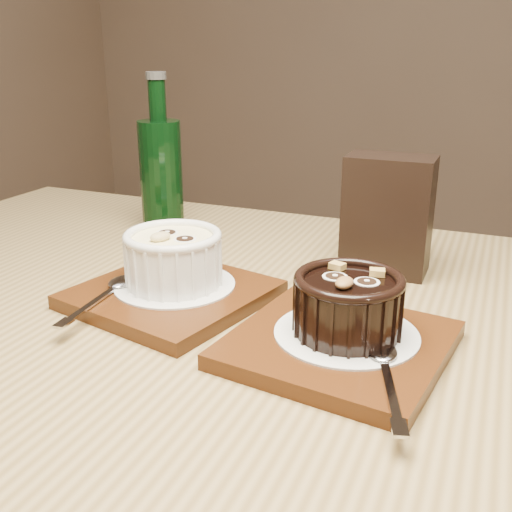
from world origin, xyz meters
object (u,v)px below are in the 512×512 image
Objects in this scene: ramekin_white at (173,256)px; green_bottle at (161,173)px; condiment_stand at (388,215)px; ramekin_dark at (348,302)px; table at (251,403)px; tray_right at (339,345)px; tray_left at (172,295)px.

green_bottle is (-0.14, 0.20, 0.04)m from ramekin_white.
ramekin_white is 0.26m from condiment_stand.
condiment_stand is at bearing 95.25° from ramekin_dark.
table is 0.38m from green_bottle.
tray_right is at bearing -87.56° from condiment_stand.
table is 0.17m from ramekin_dark.
condiment_stand reaches higher than table.
ramekin_white is at bearing 94.63° from tray_left.
tray_left is 1.29× the size of condiment_stand.
condiment_stand is at bearing 65.14° from ramekin_white.
ramekin_dark reaches higher than tray_left.
ramekin_white is 0.74× the size of condiment_stand.
ramekin_white reaches higher than tray_left.
green_bottle is at bearing 136.99° from table.
ramekin_dark is at bearing -86.34° from condiment_stand.
green_bottle is at bearing 146.66° from ramekin_dark.
tray_right is (0.20, -0.04, -0.04)m from ramekin_white.
ramekin_white is 0.46× the size of green_bottle.
ramekin_dark is at bearing 61.48° from tray_right.
ramekin_white is at bearing 166.44° from table.
condiment_stand is at bearing 66.96° from table.
table is at bearing 8.26° from ramekin_white.
tray_left is 0.80× the size of green_bottle.
tray_left is at bearing 173.58° from ramekin_dark.
ramekin_white reaches higher than table.
condiment_stand is at bearing 92.44° from tray_right.
tray_left is at bearing -135.30° from condiment_stand.
tray_left is 0.21m from ramekin_dark.
tray_left is 0.20m from tray_right.
condiment_stand reaches higher than ramekin_dark.
table is 0.17m from ramekin_white.
condiment_stand reaches higher than tray_left.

